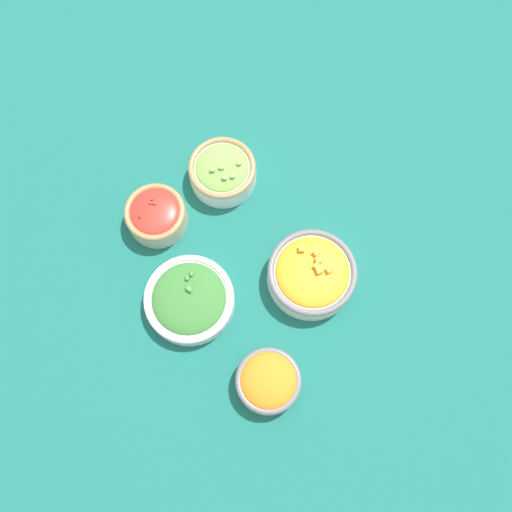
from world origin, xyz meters
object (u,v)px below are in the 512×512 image
bowl_broccoli (189,299)px  bowl_carrots (268,381)px  bowl_squash (312,274)px  bowl_lettuce (222,171)px  bowl_cherry_tomatoes (156,215)px

bowl_broccoli → bowl_carrots: bearing=-3.3°
bowl_squash → bowl_broccoli: (-0.13, -0.18, -0.01)m
bowl_broccoli → bowl_lettuce: bearing=119.8°
bowl_broccoli → bowl_cherry_tomatoes: (-0.16, 0.07, 0.01)m
bowl_lettuce → bowl_carrots: size_ratio=1.13×
bowl_squash → bowl_carrots: bearing=-70.4°
bowl_squash → bowl_cherry_tomatoes: bearing=-159.3°
bowl_carrots → bowl_cherry_tomatoes: (-0.36, 0.09, 0.00)m
bowl_carrots → bowl_cherry_tomatoes: 0.37m
bowl_broccoli → bowl_cherry_tomatoes: 0.18m
bowl_squash → bowl_broccoli: bowl_squash is taller
bowl_lettuce → bowl_broccoli: bowl_lettuce is taller
bowl_carrots → bowl_cherry_tomatoes: size_ratio=1.00×
bowl_squash → bowl_carrots: bowl_squash is taller
bowl_squash → bowl_carrots: size_ratio=1.42×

